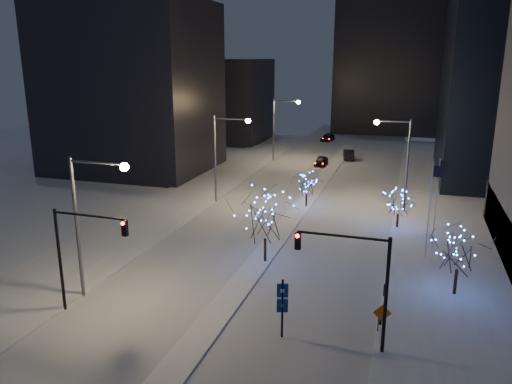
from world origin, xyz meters
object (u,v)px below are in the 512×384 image
at_px(construction_sign, 382,316).
at_px(street_lamp_w_far, 280,121).
at_px(holiday_tree_median_far, 307,184).
at_px(traffic_signal_west, 79,245).
at_px(street_lamp_w_near, 89,209).
at_px(holiday_tree_plaza_far, 399,202).
at_px(holiday_tree_plaza_near, 459,250).
at_px(car_far, 328,137).
at_px(car_near, 321,161).
at_px(wayfinding_sign, 282,302).
at_px(car_mid, 349,154).
at_px(street_lamp_w_mid, 224,147).
at_px(traffic_signal_east, 358,273).
at_px(holiday_tree_median_near, 265,217).
at_px(street_lamp_east, 399,152).

bearing_deg(construction_sign, street_lamp_w_far, 101.34).
bearing_deg(holiday_tree_median_far, traffic_signal_west, -107.74).
bearing_deg(street_lamp_w_near, holiday_tree_plaza_far, 47.93).
bearing_deg(holiday_tree_plaza_near, car_far, 106.94).
relative_size(street_lamp_w_near, car_near, 2.36).
relative_size(street_lamp_w_far, construction_sign, 5.48).
height_order(street_lamp_w_far, wayfinding_sign, street_lamp_w_far).
distance_m(car_far, holiday_tree_plaza_near, 68.06).
distance_m(car_mid, holiday_tree_plaza_far, 34.93).
distance_m(street_lamp_w_far, holiday_tree_median_far, 26.13).
height_order(street_lamp_w_far, car_near, street_lamp_w_far).
xyz_separation_m(street_lamp_w_mid, car_far, (4.02, 47.95, -5.81)).
distance_m(car_near, holiday_tree_plaza_far, 30.12).
relative_size(holiday_tree_median_far, holiday_tree_plaza_far, 1.05).
xyz_separation_m(holiday_tree_plaza_far, construction_sign, (-0.20, -20.42, -1.42)).
bearing_deg(holiday_tree_plaza_near, holiday_tree_plaza_far, 107.84).
bearing_deg(holiday_tree_plaza_far, traffic_signal_east, -93.96).
bearing_deg(street_lamp_w_mid, wayfinding_sign, -62.40).
xyz_separation_m(traffic_signal_west, holiday_tree_median_far, (8.94, 27.94, -2.08)).
distance_m(street_lamp_w_far, car_mid, 12.99).
xyz_separation_m(street_lamp_w_mid, traffic_signal_west, (0.50, -27.00, -1.74)).
relative_size(traffic_signal_west, holiday_tree_median_near, 1.16).
distance_m(street_lamp_w_near, traffic_signal_west, 2.70).
height_order(car_mid, holiday_tree_median_near, holiday_tree_median_near).
xyz_separation_m(holiday_tree_plaza_near, holiday_tree_plaza_far, (-4.39, 13.65, -0.76)).
distance_m(street_lamp_east, traffic_signal_west, 35.30).
distance_m(street_lamp_w_near, car_far, 73.29).
relative_size(street_lamp_east, holiday_tree_plaza_near, 1.99).
height_order(traffic_signal_east, car_near, traffic_signal_east).
xyz_separation_m(street_lamp_east, holiday_tree_median_near, (-9.58, -18.44, -2.50)).
xyz_separation_m(traffic_signal_east, holiday_tree_median_far, (-8.44, 26.94, -2.08)).
distance_m(car_mid, wayfinding_sign, 56.35).
height_order(street_lamp_w_near, traffic_signal_west, street_lamp_w_near).
relative_size(holiday_tree_median_far, holiday_tree_plaza_near, 0.82).
bearing_deg(traffic_signal_east, traffic_signal_west, -176.71).
bearing_deg(car_mid, car_far, -79.67).
height_order(street_lamp_east, car_far, street_lamp_east).
distance_m(car_mid, construction_sign, 54.84).
bearing_deg(wayfinding_sign, holiday_tree_plaza_far, 57.12).
xyz_separation_m(car_mid, car_far, (-6.42, 17.71, -0.12)).
height_order(street_lamp_w_far, holiday_tree_plaza_far, street_lamp_w_far).
height_order(street_lamp_east, traffic_signal_west, street_lamp_east).
height_order(holiday_tree_median_near, holiday_tree_plaza_near, holiday_tree_median_near).
bearing_deg(holiday_tree_plaza_near, car_mid, 105.79).
height_order(street_lamp_w_far, holiday_tree_median_far, street_lamp_w_far).
relative_size(traffic_signal_west, holiday_tree_plaza_near, 1.39).
xyz_separation_m(street_lamp_w_near, car_near, (7.00, 48.90, -5.78)).
bearing_deg(car_mid, street_lamp_w_far, 17.05).
bearing_deg(car_far, holiday_tree_median_near, -76.07).
bearing_deg(street_lamp_w_far, car_far, 80.07).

